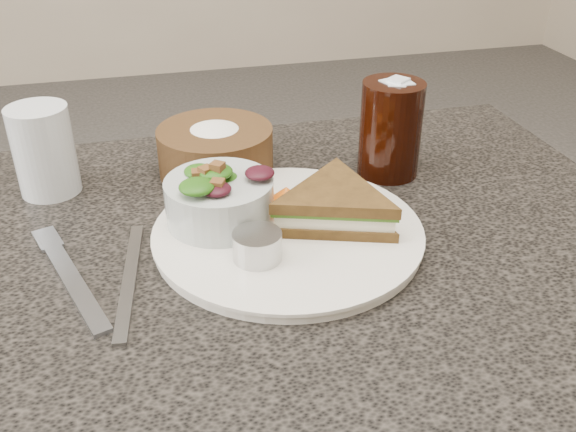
# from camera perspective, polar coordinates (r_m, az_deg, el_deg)

# --- Properties ---
(dinner_plate) EXTENTS (0.30, 0.30, 0.01)m
(dinner_plate) POSITION_cam_1_polar(r_m,az_deg,el_deg) (0.74, 0.00, -1.57)
(dinner_plate) COLOR silver
(dinner_plate) RESTS_ON dining_table
(sandwich) EXTENTS (0.21, 0.21, 0.04)m
(sandwich) POSITION_cam_1_polar(r_m,az_deg,el_deg) (0.73, 4.19, 0.89)
(sandwich) COLOR #513816
(sandwich) RESTS_ON dinner_plate
(salad_bowl) EXTENTS (0.15, 0.15, 0.07)m
(salad_bowl) POSITION_cam_1_polar(r_m,az_deg,el_deg) (0.73, -6.13, 2.02)
(salad_bowl) COLOR #AAB3B0
(salad_bowl) RESTS_ON dinner_plate
(dressing_ramekin) EXTENTS (0.07, 0.07, 0.03)m
(dressing_ramekin) POSITION_cam_1_polar(r_m,az_deg,el_deg) (0.67, -2.75, -2.69)
(dressing_ramekin) COLOR #AFAFAF
(dressing_ramekin) RESTS_ON dinner_plate
(orange_wedge) EXTENTS (0.10, 0.10, 0.03)m
(orange_wedge) POSITION_cam_1_polar(r_m,az_deg,el_deg) (0.76, -0.17, 1.61)
(orange_wedge) COLOR orange
(orange_wedge) RESTS_ON dinner_plate
(fork) EXTENTS (0.08, 0.19, 0.01)m
(fork) POSITION_cam_1_polar(r_m,az_deg,el_deg) (0.70, -18.58, -5.54)
(fork) COLOR #A9AFB9
(fork) RESTS_ON dining_table
(knife) EXTENTS (0.04, 0.20, 0.00)m
(knife) POSITION_cam_1_polar(r_m,az_deg,el_deg) (0.69, -13.91, -5.41)
(knife) COLOR #949699
(knife) RESTS_ON dining_table
(bread_basket) EXTENTS (0.19, 0.19, 0.09)m
(bread_basket) POSITION_cam_1_polar(r_m,az_deg,el_deg) (0.87, -6.49, 6.45)
(bread_basket) COLOR brown
(bread_basket) RESTS_ON dining_table
(cola_glass) EXTENTS (0.10, 0.10, 0.14)m
(cola_glass) POSITION_cam_1_polar(r_m,az_deg,el_deg) (0.87, 9.13, 8.00)
(cola_glass) COLOR black
(cola_glass) RESTS_ON dining_table
(water_glass) EXTENTS (0.09, 0.09, 0.11)m
(water_glass) POSITION_cam_1_polar(r_m,az_deg,el_deg) (0.87, -20.87, 5.46)
(water_glass) COLOR silver
(water_glass) RESTS_ON dining_table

